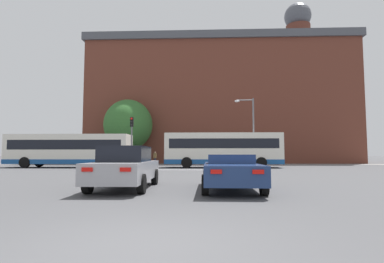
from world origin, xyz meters
The scene contains 15 objects.
ground_plane centered at (0.00, 0.00, 0.00)m, with size 400.00×400.00×0.00m, color #474749.
stop_line_strip centered at (0.00, 20.06, 0.00)m, with size 7.95×0.30×0.01m, color silver.
far_pavement centered at (0.00, 33.66, 0.01)m, with size 68.83×2.50×0.01m, color gray.
brick_civic_building centered at (3.43, 44.35, 9.47)m, with size 39.38×16.29×26.17m.
car_saloon_left centered at (-2.04, 6.84, 0.79)m, with size 2.04×4.88×1.56m.
car_roadster_right centered at (1.81, 6.60, 0.66)m, with size 2.06×4.76×1.25m.
bus_crossing_lead centered at (2.65, 24.45, 1.75)m, with size 10.95×2.66×3.25m.
bus_crossing_trailing centered at (-12.12, 24.19, 1.69)m, with size 11.67×2.76×3.15m.
traffic_light_far_right centered at (5.18, 33.12, 2.48)m, with size 0.26×0.31×3.65m.
traffic_light_near_left centered at (-5.17, 20.37, 2.91)m, with size 0.26×0.31×4.35m.
street_lamp_junction centered at (5.27, 24.54, 4.07)m, with size 1.87×0.36×6.63m.
pedestrian_waiting centered at (-7.09, 33.68, 0.95)m, with size 0.23×0.40×1.63m.
pedestrian_walking_east centered at (8.96, 34.46, 1.01)m, with size 0.37×0.46×1.72m.
pedestrian_walking_west centered at (-5.35, 33.57, 0.93)m, with size 0.45×0.42×1.60m.
tree_by_building centered at (-9.07, 34.39, 5.11)m, with size 6.30×6.30×8.42m.
Camera 1 is at (0.86, -4.19, 1.27)m, focal length 28.00 mm.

